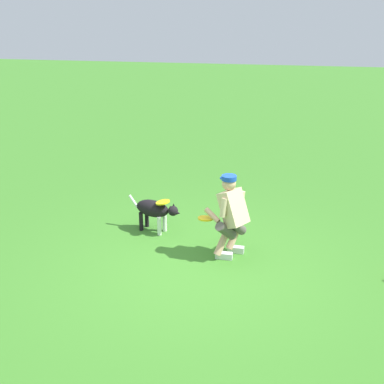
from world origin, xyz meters
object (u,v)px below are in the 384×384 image
person (231,214)px  frisbee_flying (163,202)px  dog (155,210)px  frisbee_held (206,218)px

person → frisbee_flying: (1.21, -0.48, -0.10)m
dog → frisbee_held: 1.19m
dog → frisbee_flying: 0.28m
dog → person: bearing=-6.2°
dog → frisbee_flying: size_ratio=4.24×
person → frisbee_flying: person is taller
dog → frisbee_flying: (-0.17, 0.09, 0.20)m
dog → frisbee_held: (-1.00, 0.62, 0.22)m
person → frisbee_held: (0.38, 0.04, -0.09)m
person → frisbee_held: bearing=38.4°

